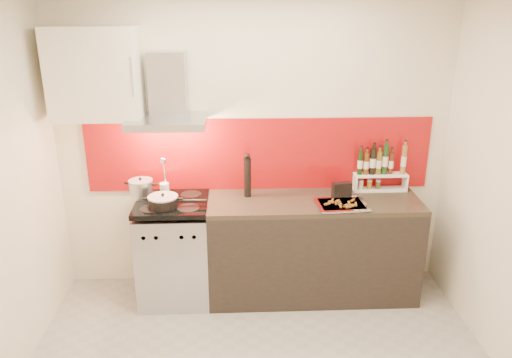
{
  "coord_description": "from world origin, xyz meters",
  "views": [
    {
      "loc": [
        -0.16,
        -2.78,
        2.51
      ],
      "look_at": [
        0.0,
        0.95,
        1.15
      ],
      "focal_mm": 35.0,
      "sensor_mm": 36.0,
      "label": 1
    }
  ],
  "objects_px": {
    "counter": "(312,247)",
    "saute_pan": "(164,201)",
    "pepper_mill": "(248,176)",
    "range_stove": "(175,251)",
    "baking_tray": "(342,204)",
    "stock_pot": "(141,188)"
  },
  "relations": [
    {
      "from": "range_stove",
      "to": "pepper_mill",
      "type": "xyz_separation_m",
      "value": [
        0.64,
        0.11,
        0.65
      ]
    },
    {
      "from": "range_stove",
      "to": "saute_pan",
      "type": "bearing_deg",
      "value": -114.49
    },
    {
      "from": "range_stove",
      "to": "pepper_mill",
      "type": "height_order",
      "value": "pepper_mill"
    },
    {
      "from": "range_stove",
      "to": "counter",
      "type": "distance_m",
      "value": 1.2
    },
    {
      "from": "range_stove",
      "to": "baking_tray",
      "type": "bearing_deg",
      "value": -5.8
    },
    {
      "from": "counter",
      "to": "saute_pan",
      "type": "xyz_separation_m",
      "value": [
        -1.25,
        -0.11,
        0.5
      ]
    },
    {
      "from": "range_stove",
      "to": "saute_pan",
      "type": "height_order",
      "value": "saute_pan"
    },
    {
      "from": "baking_tray",
      "to": "counter",
      "type": "bearing_deg",
      "value": 144.1
    },
    {
      "from": "range_stove",
      "to": "baking_tray",
      "type": "relative_size",
      "value": 2.13
    },
    {
      "from": "range_stove",
      "to": "counter",
      "type": "xyz_separation_m",
      "value": [
        1.2,
        0.0,
        0.01
      ]
    },
    {
      "from": "range_stove",
      "to": "counter",
      "type": "relative_size",
      "value": 0.51
    },
    {
      "from": "stock_pot",
      "to": "saute_pan",
      "type": "height_order",
      "value": "stock_pot"
    },
    {
      "from": "saute_pan",
      "to": "pepper_mill",
      "type": "bearing_deg",
      "value": 17.26
    },
    {
      "from": "counter",
      "to": "baking_tray",
      "type": "bearing_deg",
      "value": -35.9
    },
    {
      "from": "counter",
      "to": "pepper_mill",
      "type": "height_order",
      "value": "pepper_mill"
    },
    {
      "from": "baking_tray",
      "to": "saute_pan",
      "type": "bearing_deg",
      "value": 178.4
    },
    {
      "from": "stock_pot",
      "to": "saute_pan",
      "type": "relative_size",
      "value": 0.43
    },
    {
      "from": "counter",
      "to": "saute_pan",
      "type": "height_order",
      "value": "saute_pan"
    },
    {
      "from": "range_stove",
      "to": "stock_pot",
      "type": "xyz_separation_m",
      "value": [
        -0.27,
        0.11,
        0.54
      ]
    },
    {
      "from": "counter",
      "to": "stock_pot",
      "type": "height_order",
      "value": "stock_pot"
    },
    {
      "from": "counter",
      "to": "range_stove",
      "type": "bearing_deg",
      "value": -179.77
    },
    {
      "from": "counter",
      "to": "baking_tray",
      "type": "height_order",
      "value": "baking_tray"
    }
  ]
}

